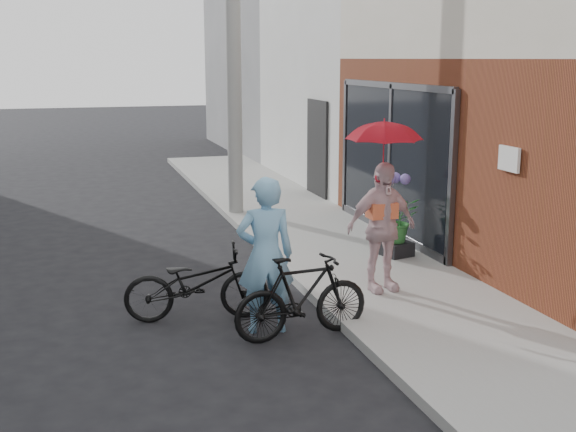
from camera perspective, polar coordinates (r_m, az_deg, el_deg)
name	(u,v)px	position (r m, az deg, el deg)	size (l,w,h in m)	color
ground	(262,335)	(8.11, -2.07, -9.42)	(80.00, 80.00, 0.00)	black
sidewalk	(366,266)	(10.54, 6.17, -3.96)	(2.20, 24.00, 0.12)	#989892
curb	(289,273)	(10.15, 0.12, -4.52)	(0.12, 24.00, 0.12)	#9E9E99
plaster_building	(448,38)	(18.67, 12.55, 13.58)	(8.00, 6.00, 7.00)	silver
east_building_far	(344,43)	(25.01, 4.45, 13.45)	(8.00, 8.00, 7.00)	slate
utility_pole	(233,31)	(13.63, -4.36, 14.39)	(0.28, 0.28, 7.00)	#9E9E99
officer	(265,255)	(7.97, -1.80, -3.12)	(0.64, 0.42, 1.76)	#7FBBE2
bike_left	(197,284)	(8.50, -7.23, -5.31)	(0.59, 1.68, 0.88)	black
bike_right	(302,297)	(7.90, 1.10, -6.41)	(0.44, 1.55, 0.93)	black
kimono_woman	(381,227)	(9.10, 7.39, -0.88)	(0.96, 0.40, 1.64)	beige
parasol	(384,130)	(8.90, 7.60, 6.75)	(0.89, 0.89, 0.78)	red
planter	(396,249)	(10.91, 8.54, -2.57)	(0.40, 0.40, 0.21)	black
potted_plant	(397,220)	(10.80, 8.62, -0.29)	(0.61, 0.53, 0.68)	#2E7532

